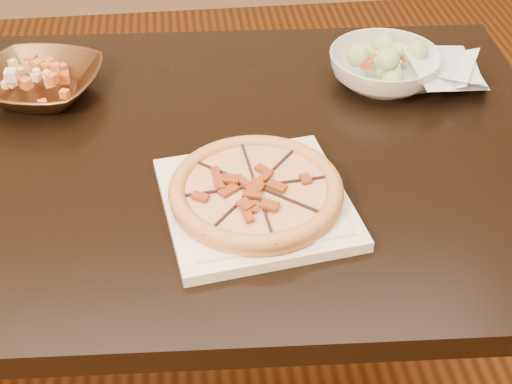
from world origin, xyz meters
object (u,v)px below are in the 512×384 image
bronze_bowl (41,84)px  salad_bowl (384,69)px  dining_table (177,201)px  plate (256,202)px  pizza (256,190)px

bronze_bowl → salad_bowl: (0.62, -0.03, 0.01)m
dining_table → salad_bowl: salad_bowl is taller
plate → salad_bowl: salad_bowl is taller
dining_table → pizza: bearing=-54.1°
salad_bowl → bronze_bowl: bearing=177.3°
dining_table → bronze_bowl: (-0.23, 0.19, 0.14)m
pizza → salad_bowl: 0.42m
plate → bronze_bowl: (-0.35, 0.35, 0.02)m
dining_table → bronze_bowl: size_ratio=6.27×
bronze_bowl → salad_bowl: bearing=-2.7°
pizza → salad_bowl: bearing=49.8°
plate → bronze_bowl: bearing=134.5°
bronze_bowl → salad_bowl: 0.62m
bronze_bowl → salad_bowl: size_ratio=1.06×
plate → salad_bowl: size_ratio=1.47×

